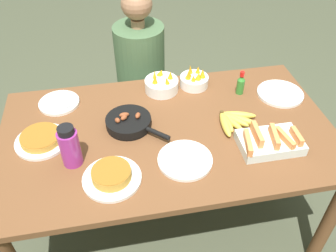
% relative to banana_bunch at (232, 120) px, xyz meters
% --- Properties ---
extents(ground_plane, '(14.00, 14.00, 0.00)m').
position_rel_banana_bunch_xyz_m(ground_plane, '(-0.33, 0.00, -0.76)').
color(ground_plane, '#474C38').
extents(dining_table, '(1.66, 0.95, 0.75)m').
position_rel_banana_bunch_xyz_m(dining_table, '(-0.33, 0.00, -0.11)').
color(dining_table, brown).
rests_on(dining_table, ground_plane).
extents(banana_bunch, '(0.21, 0.20, 0.04)m').
position_rel_banana_bunch_xyz_m(banana_bunch, '(0.00, 0.00, 0.00)').
color(banana_bunch, gold).
rests_on(banana_bunch, dining_table).
extents(melon_tray, '(0.29, 0.19, 0.10)m').
position_rel_banana_bunch_xyz_m(melon_tray, '(0.12, -0.20, 0.01)').
color(melon_tray, silver).
rests_on(melon_tray, dining_table).
extents(skillet, '(0.30, 0.29, 0.08)m').
position_rel_banana_bunch_xyz_m(skillet, '(-0.52, 0.07, 0.01)').
color(skillet, black).
rests_on(skillet, dining_table).
extents(frittata_plate_center, '(0.25, 0.25, 0.06)m').
position_rel_banana_bunch_xyz_m(frittata_plate_center, '(-0.63, -0.26, 0.01)').
color(frittata_plate_center, white).
rests_on(frittata_plate_center, dining_table).
extents(frittata_plate_side, '(0.25, 0.25, 0.05)m').
position_rel_banana_bunch_xyz_m(frittata_plate_side, '(-0.94, 0.03, 0.00)').
color(frittata_plate_side, white).
rests_on(frittata_plate_side, dining_table).
extents(empty_plate_near_front, '(0.26, 0.26, 0.02)m').
position_rel_banana_bunch_xyz_m(empty_plate_near_front, '(0.34, 0.18, -0.01)').
color(empty_plate_near_front, white).
rests_on(empty_plate_near_front, dining_table).
extents(empty_plate_far_left, '(0.22, 0.22, 0.02)m').
position_rel_banana_bunch_xyz_m(empty_plate_far_left, '(-0.87, 0.33, -0.01)').
color(empty_plate_far_left, white).
rests_on(empty_plate_far_left, dining_table).
extents(empty_plate_far_right, '(0.25, 0.25, 0.02)m').
position_rel_banana_bunch_xyz_m(empty_plate_far_right, '(-0.29, -0.22, -0.01)').
color(empty_plate_far_right, white).
rests_on(empty_plate_far_right, dining_table).
extents(fruit_bowl_mango, '(0.16, 0.16, 0.11)m').
position_rel_banana_bunch_xyz_m(fruit_bowl_mango, '(-0.11, 0.36, 0.02)').
color(fruit_bowl_mango, white).
rests_on(fruit_bowl_mango, dining_table).
extents(fruit_bowl_citrus, '(0.19, 0.19, 0.12)m').
position_rel_banana_bunch_xyz_m(fruit_bowl_citrus, '(-0.30, 0.35, 0.02)').
color(fruit_bowl_citrus, white).
rests_on(fruit_bowl_citrus, dining_table).
extents(water_bottle, '(0.09, 0.09, 0.21)m').
position_rel_banana_bunch_xyz_m(water_bottle, '(-0.79, -0.13, 0.08)').
color(water_bottle, '#992D89').
rests_on(water_bottle, dining_table).
extents(hot_sauce_bottle, '(0.04, 0.04, 0.14)m').
position_rel_banana_bunch_xyz_m(hot_sauce_bottle, '(0.12, 0.24, 0.04)').
color(hot_sauce_bottle, '#337F2D').
rests_on(hot_sauce_bottle, dining_table).
extents(person_figure, '(0.35, 0.35, 1.19)m').
position_rel_banana_bunch_xyz_m(person_figure, '(-0.38, 0.74, -0.27)').
color(person_figure, black).
rests_on(person_figure, ground_plane).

